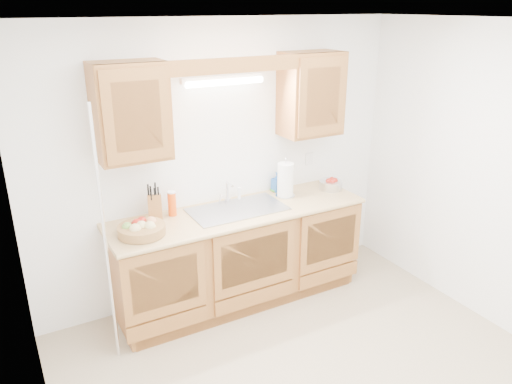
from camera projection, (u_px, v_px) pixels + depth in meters
room at (320, 222)px, 3.26m from camera, size 3.52×3.50×2.50m
base_cabinets at (238, 256)px, 4.53m from camera, size 2.20×0.60×0.86m
countertop at (239, 212)px, 4.37m from camera, size 2.30×0.63×0.04m
upper_cabinet_left at (131, 112)px, 3.78m from camera, size 0.55×0.33×0.75m
upper_cabinet_right at (311, 94)px, 4.53m from camera, size 0.55×0.33×0.75m
valance at (236, 65)px, 3.92m from camera, size 2.20×0.05×0.12m
fluorescent_fixture at (224, 80)px, 4.16m from camera, size 0.76×0.08×0.08m
sink at (238, 217)px, 4.40m from camera, size 0.84×0.46×0.36m
wire_shelf_pole at (105, 241)px, 3.57m from camera, size 0.03×0.03×2.00m
outlet_plate at (309, 159)px, 4.95m from camera, size 0.08×0.01×0.12m
fruit_basket at (141, 228)px, 3.89m from camera, size 0.46×0.46×0.12m
knife_block at (155, 208)px, 4.11m from camera, size 0.16×0.21×0.33m
orange_canister at (172, 203)px, 4.22m from camera, size 0.08×0.08×0.22m
soap_bottle at (277, 182)px, 4.77m from camera, size 0.10×0.10×0.19m
sponge at (276, 190)px, 4.81m from camera, size 0.11×0.07×0.02m
paper_towel at (285, 180)px, 4.62m from camera, size 0.18×0.18×0.38m
apple_bowl at (331, 184)px, 4.84m from camera, size 0.26×0.26×0.12m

